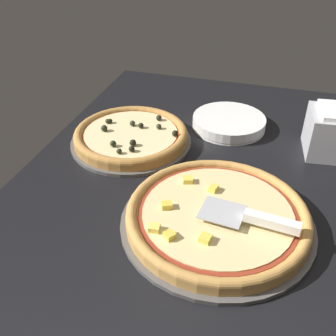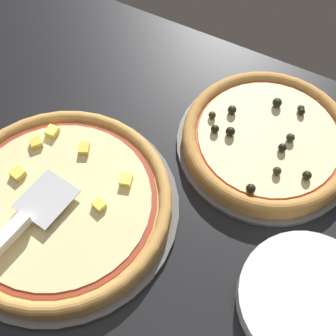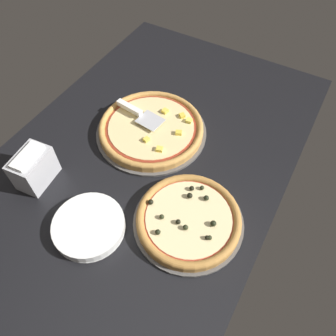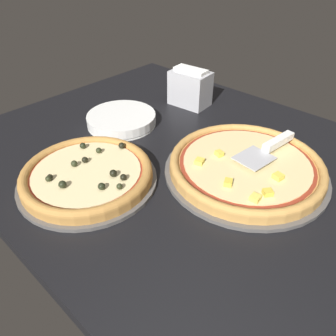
% 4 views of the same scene
% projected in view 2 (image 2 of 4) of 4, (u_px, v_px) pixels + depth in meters
% --- Properties ---
extents(ground_plane, '(1.45, 0.97, 0.04)m').
position_uv_depth(ground_plane, '(108.00, 213.00, 0.85)').
color(ground_plane, black).
extents(pizza_pan_front, '(0.42, 0.42, 0.01)m').
position_uv_depth(pizza_pan_front, '(61.00, 208.00, 0.83)').
color(pizza_pan_front, '#565451').
rests_on(pizza_pan_front, ground_plane).
extents(pizza_front, '(0.39, 0.39, 0.04)m').
position_uv_depth(pizza_front, '(59.00, 202.00, 0.81)').
color(pizza_front, '#C68E47').
rests_on(pizza_front, pizza_pan_front).
extents(pizza_pan_back, '(0.34, 0.34, 0.01)m').
position_uv_depth(pizza_pan_back, '(266.00, 145.00, 0.90)').
color(pizza_pan_back, '#565451').
rests_on(pizza_pan_back, ground_plane).
extents(pizza_back, '(0.32, 0.32, 0.04)m').
position_uv_depth(pizza_back, '(268.00, 138.00, 0.88)').
color(pizza_back, '#B77F3D').
rests_on(pizza_back, pizza_pan_back).
extents(serving_spatula, '(0.09, 0.21, 0.02)m').
position_uv_depth(serving_spatula, '(13.00, 231.00, 0.75)').
color(serving_spatula, '#B7B7BC').
rests_on(serving_spatula, pizza_front).
extents(plate_stack, '(0.22, 0.22, 0.04)m').
position_uv_depth(plate_stack, '(308.00, 300.00, 0.73)').
color(plate_stack, white).
rests_on(plate_stack, ground_plane).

